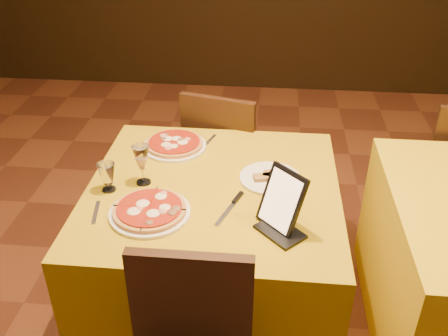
# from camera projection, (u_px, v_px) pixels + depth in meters

# --- Properties ---
(main_table) EXTENTS (1.10, 1.10, 0.75)m
(main_table) POSITION_uv_depth(u_px,v_px,m) (214.00, 252.00, 2.38)
(main_table) COLOR #B9970B
(main_table) RESTS_ON floor
(chair_main_far) EXTENTS (0.44, 0.44, 0.91)m
(chair_main_far) POSITION_uv_depth(u_px,v_px,m) (229.00, 156.00, 3.00)
(chair_main_far) COLOR black
(chair_main_far) RESTS_ON floor
(pizza_near) EXTENTS (0.33, 0.33, 0.03)m
(pizza_near) POSITION_uv_depth(u_px,v_px,m) (150.00, 211.00, 2.01)
(pizza_near) COLOR white
(pizza_near) RESTS_ON main_table
(pizza_far) EXTENTS (0.32, 0.32, 0.03)m
(pizza_far) POSITION_uv_depth(u_px,v_px,m) (174.00, 145.00, 2.48)
(pizza_far) COLOR white
(pizza_far) RESTS_ON main_table
(cutlet_dish) EXTENTS (0.27, 0.27, 0.03)m
(cutlet_dish) POSITION_uv_depth(u_px,v_px,m) (270.00, 177.00, 2.23)
(cutlet_dish) COLOR white
(cutlet_dish) RESTS_ON main_table
(wine_glass) EXTENTS (0.11, 0.11, 0.19)m
(wine_glass) POSITION_uv_depth(u_px,v_px,m) (142.00, 164.00, 2.16)
(wine_glass) COLOR #E3BF81
(wine_glass) RESTS_ON main_table
(water_glass) EXTENTS (0.08, 0.08, 0.13)m
(water_glass) POSITION_uv_depth(u_px,v_px,m) (107.00, 177.00, 2.13)
(water_glass) COLOR silver
(water_glass) RESTS_ON main_table
(tablet) EXTENTS (0.20, 0.20, 0.23)m
(tablet) POSITION_uv_depth(u_px,v_px,m) (282.00, 200.00, 1.89)
(tablet) COLOR black
(tablet) RESTS_ON main_table
(knife) EXTENTS (0.10, 0.23, 0.01)m
(knife) POSITION_uv_depth(u_px,v_px,m) (229.00, 209.00, 2.04)
(knife) COLOR silver
(knife) RESTS_ON main_table
(fork_near) EXTENTS (0.05, 0.16, 0.01)m
(fork_near) POSITION_uv_depth(u_px,v_px,m) (96.00, 212.00, 2.02)
(fork_near) COLOR #ADADB4
(fork_near) RESTS_ON main_table
(fork_far) EXTENTS (0.06, 0.15, 0.01)m
(fork_far) POSITION_uv_depth(u_px,v_px,m) (209.00, 141.00, 2.54)
(fork_far) COLOR silver
(fork_far) RESTS_ON main_table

